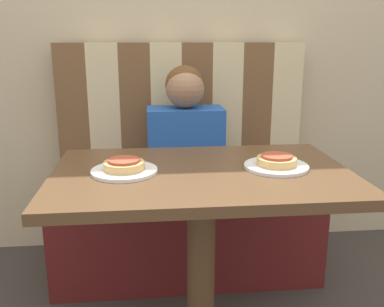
{
  "coord_description": "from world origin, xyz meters",
  "views": [
    {
      "loc": [
        -0.17,
        -1.36,
        1.15
      ],
      "look_at": [
        0.0,
        0.32,
        0.7
      ],
      "focal_mm": 40.0,
      "sensor_mm": 36.0,
      "label": 1
    }
  ],
  "objects": [
    {
      "name": "person",
      "position": [
        0.0,
        0.64,
        0.71
      ],
      "size": [
        0.36,
        0.21,
        0.61
      ],
      "color": "#2356B2",
      "rests_on": "booth_seat"
    },
    {
      "name": "pizza_left",
      "position": [
        -0.26,
        0.0,
        0.75
      ],
      "size": [
        0.14,
        0.14,
        0.03
      ],
      "color": "tan",
      "rests_on": "plate_left"
    },
    {
      "name": "booth_backrest",
      "position": [
        -0.0,
        0.87,
        0.78
      ],
      "size": [
        1.27,
        0.09,
        0.71
      ],
      "color": "brown",
      "rests_on": "booth_seat"
    },
    {
      "name": "wall_back",
      "position": [
        0.0,
        0.97,
        1.3
      ],
      "size": [
        7.0,
        0.05,
        2.6
      ],
      "color": "#C6B28E",
      "rests_on": "ground_plane"
    },
    {
      "name": "booth_seat",
      "position": [
        0.0,
        0.64,
        0.21
      ],
      "size": [
        1.27,
        0.55,
        0.42
      ],
      "color": "#5B1919",
      "rests_on": "ground_plane"
    },
    {
      "name": "dining_table",
      "position": [
        0.0,
        0.0,
        0.62
      ],
      "size": [
        1.0,
        0.65,
        0.72
      ],
      "color": "brown",
      "rests_on": "ground_plane"
    },
    {
      "name": "plate_left",
      "position": [
        -0.26,
        0.0,
        0.73
      ],
      "size": [
        0.22,
        0.22,
        0.01
      ],
      "color": "white",
      "rests_on": "dining_table"
    },
    {
      "name": "pizza_right",
      "position": [
        0.26,
        0.0,
        0.75
      ],
      "size": [
        0.14,
        0.14,
        0.03
      ],
      "color": "tan",
      "rests_on": "plate_right"
    },
    {
      "name": "plate_right",
      "position": [
        0.26,
        0.0,
        0.73
      ],
      "size": [
        0.22,
        0.22,
        0.01
      ],
      "color": "white",
      "rests_on": "dining_table"
    }
  ]
}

